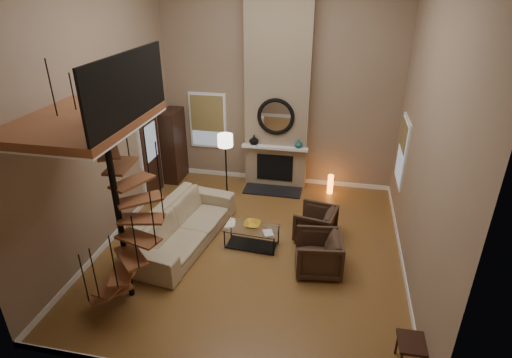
% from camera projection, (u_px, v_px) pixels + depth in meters
% --- Properties ---
extents(ground, '(6.00, 6.50, 0.01)m').
position_uv_depth(ground, '(252.00, 248.00, 8.60)').
color(ground, olive).
rests_on(ground, ground).
extents(back_wall, '(6.00, 0.02, 5.50)m').
position_uv_depth(back_wall, '(279.00, 81.00, 10.24)').
color(back_wall, '#8E765C').
rests_on(back_wall, ground).
extents(front_wall, '(6.00, 0.02, 5.50)m').
position_uv_depth(front_wall, '(189.00, 212.00, 4.52)').
color(front_wall, '#8E765C').
rests_on(front_wall, ground).
extents(left_wall, '(0.02, 6.50, 5.50)m').
position_uv_depth(left_wall, '(99.00, 111.00, 7.92)').
color(left_wall, '#8E765C').
rests_on(left_wall, ground).
extents(right_wall, '(0.02, 6.50, 5.50)m').
position_uv_depth(right_wall, '(428.00, 132.00, 6.84)').
color(right_wall, '#8E765C').
rests_on(right_wall, ground).
extents(baseboard_back, '(6.00, 0.02, 0.12)m').
position_uv_depth(baseboard_back, '(277.00, 178.00, 11.42)').
color(baseboard_back, white).
rests_on(baseboard_back, ground).
extents(baseboard_left, '(0.02, 6.50, 0.12)m').
position_uv_depth(baseboard_left, '(120.00, 229.00, 9.11)').
color(baseboard_left, white).
rests_on(baseboard_left, ground).
extents(baseboard_right, '(0.02, 6.50, 0.12)m').
position_uv_depth(baseboard_right, '(402.00, 263.00, 8.03)').
color(baseboard_right, white).
rests_on(baseboard_right, ground).
extents(chimney_breast, '(1.60, 0.38, 5.50)m').
position_uv_depth(chimney_breast, '(278.00, 82.00, 10.07)').
color(chimney_breast, '#8E785C').
rests_on(chimney_breast, ground).
extents(hearth, '(1.50, 0.60, 0.04)m').
position_uv_depth(hearth, '(273.00, 191.00, 10.85)').
color(hearth, black).
rests_on(hearth, ground).
extents(firebox, '(0.95, 0.02, 0.72)m').
position_uv_depth(firebox, '(275.00, 168.00, 10.87)').
color(firebox, black).
rests_on(firebox, chimney_breast).
extents(mantel, '(1.70, 0.18, 0.06)m').
position_uv_depth(mantel, '(275.00, 148.00, 10.53)').
color(mantel, white).
rests_on(mantel, chimney_breast).
extents(mirror_frame, '(0.94, 0.10, 0.94)m').
position_uv_depth(mirror_frame, '(276.00, 117.00, 10.23)').
color(mirror_frame, black).
rests_on(mirror_frame, chimney_breast).
extents(mirror_disc, '(0.80, 0.01, 0.80)m').
position_uv_depth(mirror_disc, '(276.00, 117.00, 10.24)').
color(mirror_disc, white).
rests_on(mirror_disc, chimney_breast).
extents(vase_left, '(0.24, 0.24, 0.25)m').
position_uv_depth(vase_left, '(254.00, 140.00, 10.60)').
color(vase_left, black).
rests_on(vase_left, mantel).
extents(vase_right, '(0.20, 0.20, 0.21)m').
position_uv_depth(vase_right, '(299.00, 144.00, 10.40)').
color(vase_right, '#164B4E').
rests_on(vase_right, mantel).
extents(window_back, '(1.02, 0.06, 1.52)m').
position_uv_depth(window_back, '(208.00, 120.00, 11.06)').
color(window_back, white).
rests_on(window_back, back_wall).
extents(window_right, '(0.06, 1.02, 1.52)m').
position_uv_depth(window_right, '(402.00, 150.00, 9.10)').
color(window_right, white).
rests_on(window_right, right_wall).
extents(entry_door, '(0.10, 1.05, 2.16)m').
position_uv_depth(entry_door, '(151.00, 157.00, 10.25)').
color(entry_door, white).
rests_on(entry_door, ground).
extents(loft, '(1.70, 2.20, 1.09)m').
position_uv_depth(loft, '(87.00, 118.00, 5.96)').
color(loft, brown).
rests_on(loft, left_wall).
extents(spiral_stair, '(1.47, 1.47, 4.06)m').
position_uv_depth(spiral_stair, '(119.00, 207.00, 6.55)').
color(spiral_stair, black).
rests_on(spiral_stair, ground).
extents(hutch, '(0.42, 0.89, 2.00)m').
position_uv_depth(hutch, '(174.00, 146.00, 11.16)').
color(hutch, black).
rests_on(hutch, ground).
extents(sofa, '(1.55, 3.04, 0.85)m').
position_uv_depth(sofa, '(183.00, 225.00, 8.65)').
color(sofa, tan).
rests_on(sofa, ground).
extents(armchair_near, '(0.94, 0.93, 0.74)m').
position_uv_depth(armchair_near, '(319.00, 225.00, 8.73)').
color(armchair_near, '#3C281C').
rests_on(armchair_near, ground).
extents(armchair_far, '(0.97, 0.95, 0.79)m').
position_uv_depth(armchair_far, '(323.00, 254.00, 7.81)').
color(armchair_far, '#3C281C').
rests_on(armchair_far, ground).
extents(coffee_table, '(1.14, 0.62, 0.43)m').
position_uv_depth(coffee_table, '(252.00, 235.00, 8.52)').
color(coffee_table, silver).
rests_on(coffee_table, ground).
extents(bowl, '(0.35, 0.35, 0.09)m').
position_uv_depth(bowl, '(252.00, 224.00, 8.47)').
color(bowl, gold).
rests_on(bowl, coffee_table).
extents(book, '(0.27, 0.30, 0.02)m').
position_uv_depth(book, '(267.00, 233.00, 8.25)').
color(book, gray).
rests_on(book, coffee_table).
extents(floor_lamp, '(0.37, 0.37, 1.70)m').
position_uv_depth(floor_lamp, '(225.00, 146.00, 9.93)').
color(floor_lamp, black).
rests_on(floor_lamp, ground).
extents(accent_lamp, '(0.14, 0.14, 0.52)m').
position_uv_depth(accent_lamp, '(330.00, 184.00, 10.66)').
color(accent_lamp, orange).
rests_on(accent_lamp, ground).
extents(side_chair, '(0.46, 0.46, 0.97)m').
position_uv_depth(side_chair, '(422.00, 340.00, 5.75)').
color(side_chair, black).
rests_on(side_chair, ground).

